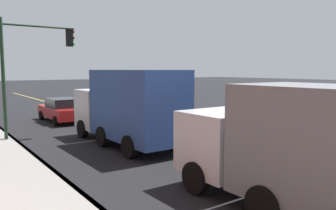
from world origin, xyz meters
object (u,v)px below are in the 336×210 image
truck_gray (313,150)px  traffic_light_mast (32,59)px  car_white (165,110)px  truck_blue (128,106)px  car_red (62,110)px

truck_gray → traffic_light_mast: traffic_light_mast is taller
truck_gray → traffic_light_mast: bearing=12.2°
traffic_light_mast → truck_gray: bearing=-167.8°
traffic_light_mast → car_white: bearing=-82.7°
truck_blue → traffic_light_mast: (3.89, 3.11, 2.17)m
car_red → traffic_light_mast: bearing=148.4°
car_white → truck_blue: size_ratio=0.64×
car_white → traffic_light_mast: 9.28m
car_red → car_white: size_ratio=1.05×
car_red → truck_gray: 17.78m
car_white → truck_blue: 7.52m
car_red → car_white: (-3.66, -5.70, -0.09)m
truck_blue → traffic_light_mast: bearing=38.7°
truck_gray → truck_blue: 9.11m
truck_blue → truck_gray: bearing=178.1°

